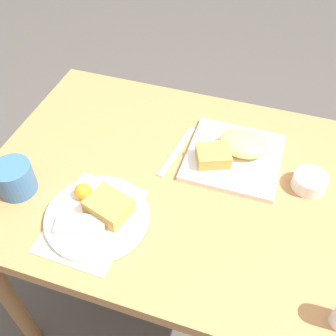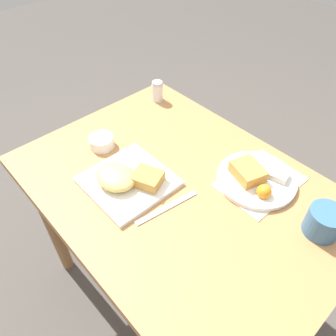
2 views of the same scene
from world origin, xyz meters
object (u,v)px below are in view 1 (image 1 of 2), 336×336
Objects in this scene: sauce_ramekin at (310,181)px; coffee_mug at (15,178)px; plate_oval_far at (98,213)px; butter_knife at (177,151)px; plate_square_near at (235,152)px.

coffee_mug reaches higher than sauce_ramekin.
coffee_mug is (0.23, -0.02, 0.02)m from plate_oval_far.
coffee_mug is (0.69, 0.23, 0.02)m from sauce_ramekin.
plate_oval_far is at bearing -13.36° from butter_knife.
coffee_mug reaches higher than plate_square_near.
butter_knife is (0.35, -0.02, -0.02)m from sauce_ramekin.
sauce_ramekin is at bearing -161.18° from coffee_mug.
sauce_ramekin is (-0.20, 0.05, -0.00)m from plate_square_near.
sauce_ramekin is at bearing 167.19° from plate_square_near.
sauce_ramekin is (-0.46, -0.25, 0.00)m from plate_oval_far.
plate_square_near is at bearing -131.24° from plate_oval_far.
sauce_ramekin is at bearing -151.14° from plate_oval_far.
coffee_mug reaches higher than butter_knife.
butter_knife is 2.18× the size of coffee_mug.
plate_square_near is 2.59× the size of coffee_mug.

